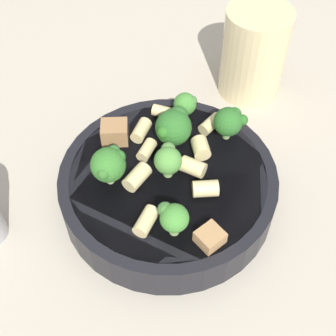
{
  "coord_description": "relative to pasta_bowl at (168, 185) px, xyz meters",
  "views": [
    {
      "loc": [
        0.19,
        0.23,
        0.41
      ],
      "look_at": [
        0.0,
        0.0,
        0.05
      ],
      "focal_mm": 50.0,
      "sensor_mm": 36.0,
      "label": 1
    }
  ],
  "objects": [
    {
      "name": "rigatoni_7",
      "position": [
        -0.05,
        -0.07,
        0.02
      ],
      "size": [
        0.02,
        0.02,
        0.01
      ],
      "primitive_type": "cylinder",
      "rotation": [
        1.57,
        0.0,
        0.56
      ],
      "color": "beige",
      "rests_on": "pasta_bowl"
    },
    {
      "name": "rigatoni_3",
      "position": [
        0.05,
        0.03,
        0.02
      ],
      "size": [
        0.03,
        0.03,
        0.01
      ],
      "primitive_type": "cylinder",
      "rotation": [
        1.57,
        0.0,
        2.02
      ],
      "color": "beige",
      "rests_on": "pasta_bowl"
    },
    {
      "name": "rigatoni_4",
      "position": [
        -0.01,
        -0.06,
        0.02
      ],
      "size": [
        0.03,
        0.03,
        0.01
      ],
      "primitive_type": "cylinder",
      "rotation": [
        1.57,
        0.0,
        2.09
      ],
      "color": "beige",
      "rests_on": "pasta_bowl"
    },
    {
      "name": "rigatoni_1",
      "position": [
        -0.02,
        0.01,
        0.03
      ],
      "size": [
        0.02,
        0.03,
        0.02
      ],
      "primitive_type": "cylinder",
      "rotation": [
        1.57,
        0.0,
        0.4
      ],
      "color": "beige",
      "rests_on": "pasta_bowl"
    },
    {
      "name": "broccoli_floret_3",
      "position": [
        -0.0,
        -0.0,
        0.04
      ],
      "size": [
        0.03,
        0.03,
        0.04
      ],
      "color": "#84AD60",
      "rests_on": "pasta_bowl"
    },
    {
      "name": "rigatoni_6",
      "position": [
        -0.04,
        -0.0,
        0.03
      ],
      "size": [
        0.03,
        0.03,
        0.02
      ],
      "primitive_type": "cylinder",
      "rotation": [
        1.57,
        0.0,
        2.63
      ],
      "color": "beige",
      "rests_on": "pasta_bowl"
    },
    {
      "name": "broccoli_floret_4",
      "position": [
        -0.03,
        -0.03,
        0.04
      ],
      "size": [
        0.04,
        0.04,
        0.04
      ],
      "color": "#84AD60",
      "rests_on": "pasta_bowl"
    },
    {
      "name": "rigatoni_5",
      "position": [
        0.0,
        -0.03,
        0.02
      ],
      "size": [
        0.03,
        0.02,
        0.01
      ],
      "primitive_type": "cylinder",
      "rotation": [
        1.57,
        0.0,
        2.04
      ],
      "color": "beige",
      "rests_on": "pasta_bowl"
    },
    {
      "name": "broccoli_floret_0",
      "position": [
        0.05,
        -0.03,
        0.04
      ],
      "size": [
        0.04,
        0.03,
        0.04
      ],
      "color": "#9EC175",
      "rests_on": "pasta_bowl"
    },
    {
      "name": "rigatoni_8",
      "position": [
        0.03,
        -0.01,
        0.03
      ],
      "size": [
        0.03,
        0.02,
        0.02
      ],
      "primitive_type": "cylinder",
      "rotation": [
        1.57,
        0.0,
        1.86
      ],
      "color": "beige",
      "rests_on": "pasta_bowl"
    },
    {
      "name": "broccoli_floret_2",
      "position": [
        0.04,
        0.05,
        0.04
      ],
      "size": [
        0.03,
        0.03,
        0.04
      ],
      "color": "#93B766",
      "rests_on": "pasta_bowl"
    },
    {
      "name": "pasta_bowl",
      "position": [
        0.0,
        0.0,
        0.0
      ],
      "size": [
        0.22,
        0.22,
        0.04
      ],
      "color": "black",
      "rests_on": "ground_plane"
    },
    {
      "name": "rigatoni_2",
      "position": [
        -0.01,
        0.04,
        0.03
      ],
      "size": [
        0.03,
        0.03,
        0.02
      ],
      "primitive_type": "cylinder",
      "rotation": [
        1.57,
        0.0,
        0.95
      ],
      "color": "beige",
      "rests_on": "pasta_bowl"
    },
    {
      "name": "rigatoni_0",
      "position": [
        -0.08,
        -0.02,
        0.02
      ],
      "size": [
        0.03,
        0.02,
        0.01
      ],
      "primitive_type": "cylinder",
      "rotation": [
        1.57,
        0.0,
        1.74
      ],
      "color": "beige",
      "rests_on": "pasta_bowl"
    },
    {
      "name": "chicken_chunk_1",
      "position": [
        0.02,
        0.08,
        0.02
      ],
      "size": [
        0.02,
        0.02,
        0.01
      ],
      "primitive_type": "cube",
      "rotation": [
        0.0,
        0.0,
        0.0
      ],
      "color": "tan",
      "rests_on": "pasta_bowl"
    },
    {
      "name": "chicken_chunk_0",
      "position": [
        0.01,
        -0.07,
        0.03
      ],
      "size": [
        0.04,
        0.04,
        0.02
      ],
      "primitive_type": "cube",
      "rotation": [
        0.0,
        0.0,
        2.49
      ],
      "color": "#A87A4C",
      "rests_on": "pasta_bowl"
    },
    {
      "name": "drinking_glass",
      "position": [
        -0.19,
        -0.07,
        0.03
      ],
      "size": [
        0.08,
        0.08,
        0.11
      ],
      "color": "beige",
      "rests_on": "ground_plane"
    },
    {
      "name": "broccoli_floret_5",
      "position": [
        -0.08,
        0.0,
        0.04
      ],
      "size": [
        0.03,
        0.03,
        0.04
      ],
      "color": "#84AD60",
      "rests_on": "pasta_bowl"
    },
    {
      "name": "broccoli_floret_1",
      "position": [
        -0.07,
        -0.05,
        0.04
      ],
      "size": [
        0.03,
        0.03,
        0.03
      ],
      "color": "#9EC175",
      "rests_on": "pasta_bowl"
    },
    {
      "name": "ground_plane",
      "position": [
        0.0,
        0.0,
        -0.02
      ],
      "size": [
        2.0,
        2.0,
        0.0
      ],
      "primitive_type": "plane",
      "color": "#BCB29E"
    }
  ]
}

